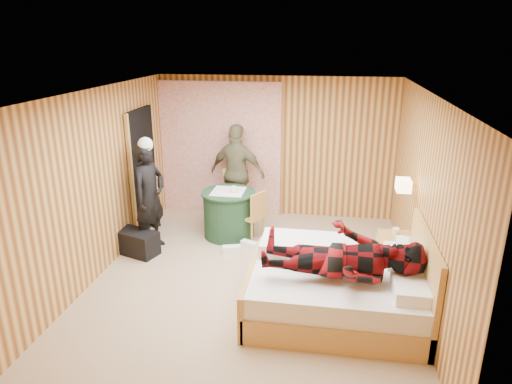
% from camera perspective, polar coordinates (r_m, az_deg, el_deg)
% --- Properties ---
extents(floor, '(4.20, 5.00, 0.01)m').
position_cam_1_polar(floor, '(6.32, -0.47, -10.79)').
color(floor, tan).
rests_on(floor, ground).
extents(ceiling, '(4.20, 5.00, 0.01)m').
position_cam_1_polar(ceiling, '(5.53, -0.54, 12.35)').
color(ceiling, silver).
rests_on(ceiling, wall_back).
extents(wall_back, '(4.20, 0.02, 2.50)m').
position_cam_1_polar(wall_back, '(8.19, 2.49, 5.58)').
color(wall_back, tan).
rests_on(wall_back, floor).
extents(wall_left, '(0.02, 5.00, 2.50)m').
position_cam_1_polar(wall_left, '(6.48, -19.12, 0.97)').
color(wall_left, tan).
rests_on(wall_left, floor).
extents(wall_right, '(0.02, 5.00, 2.50)m').
position_cam_1_polar(wall_right, '(5.84, 20.24, -1.08)').
color(wall_right, tan).
rests_on(wall_right, floor).
extents(curtain, '(2.20, 0.08, 2.40)m').
position_cam_1_polar(curtain, '(8.30, -4.47, 5.38)').
color(curtain, beige).
rests_on(curtain, floor).
extents(doorway, '(0.06, 0.90, 2.05)m').
position_cam_1_polar(doorway, '(7.73, -13.91, 2.52)').
color(doorway, black).
rests_on(doorway, floor).
extents(wall_lamp, '(0.26, 0.24, 0.16)m').
position_cam_1_polar(wall_lamp, '(6.22, 17.98, 0.83)').
color(wall_lamp, gold).
rests_on(wall_lamp, wall_right).
extents(bed, '(2.01, 1.58, 1.09)m').
position_cam_1_polar(bed, '(5.58, 10.14, -11.69)').
color(bed, '#E3B15D').
rests_on(bed, floor).
extents(nightstand, '(0.46, 0.62, 0.60)m').
position_cam_1_polar(nightstand, '(6.44, 16.89, -7.93)').
color(nightstand, '#E3B15D').
rests_on(nightstand, floor).
extents(round_table, '(0.88, 0.88, 0.78)m').
position_cam_1_polar(round_table, '(7.46, -3.42, -2.69)').
color(round_table, '#214829').
rests_on(round_table, floor).
extents(chair_far, '(0.54, 0.54, 0.93)m').
position_cam_1_polar(chair_far, '(8.05, -2.57, 0.08)').
color(chair_far, '#E3B15D').
rests_on(chair_far, floor).
extents(chair_near, '(0.51, 0.51, 0.83)m').
position_cam_1_polar(chair_near, '(7.25, -0.25, -2.56)').
color(chair_near, '#E3B15D').
rests_on(chair_near, floor).
extents(duffel_bag, '(0.72, 0.53, 0.36)m').
position_cam_1_polar(duffel_bag, '(7.15, -14.67, -6.13)').
color(duffel_bag, black).
rests_on(duffel_bag, floor).
extents(sneaker_left, '(0.29, 0.19, 0.12)m').
position_cam_1_polar(sneaker_left, '(6.99, -3.08, -7.20)').
color(sneaker_left, white).
rests_on(sneaker_left, floor).
extents(sneaker_right, '(0.29, 0.20, 0.12)m').
position_cam_1_polar(sneaker_right, '(7.13, -0.86, -6.63)').
color(sneaker_right, white).
rests_on(sneaker_right, floor).
extents(woman_standing, '(0.57, 0.70, 1.67)m').
position_cam_1_polar(woman_standing, '(7.08, -13.18, -0.56)').
color(woman_standing, black).
rests_on(woman_standing, floor).
extents(man_at_table, '(1.08, 0.63, 1.72)m').
position_cam_1_polar(man_at_table, '(7.98, -2.34, 2.37)').
color(man_at_table, '#686445').
rests_on(man_at_table, floor).
extents(man_on_bed, '(0.86, 0.67, 1.77)m').
position_cam_1_polar(man_on_bed, '(5.08, 10.87, -6.58)').
color(man_on_bed, maroon).
rests_on(man_on_bed, bed).
extents(book_lower, '(0.17, 0.22, 0.02)m').
position_cam_1_polar(book_lower, '(6.27, 17.20, -5.67)').
color(book_lower, white).
rests_on(book_lower, nightstand).
extents(book_upper, '(0.24, 0.27, 0.02)m').
position_cam_1_polar(book_upper, '(6.26, 17.22, -5.51)').
color(book_upper, white).
rests_on(book_upper, nightstand).
extents(cup_nightstand, '(0.12, 0.12, 0.09)m').
position_cam_1_polar(cup_nightstand, '(6.42, 17.04, -4.72)').
color(cup_nightstand, white).
rests_on(cup_nightstand, nightstand).
extents(cup_table, '(0.16, 0.16, 0.10)m').
position_cam_1_polar(cup_table, '(7.24, -2.80, 0.32)').
color(cup_table, white).
rests_on(cup_table, round_table).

